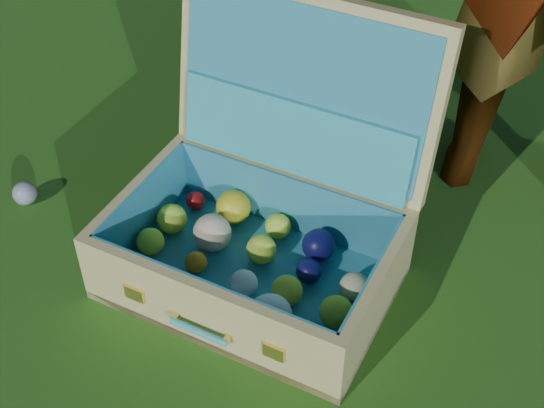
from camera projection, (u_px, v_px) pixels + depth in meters
The scene contains 3 objects.
ground at pixel (198, 278), 1.72m from camera, with size 60.00×60.00×0.00m, color #215114.
stray_ball at pixel (25, 193), 1.89m from camera, with size 0.06×0.06×0.06m, color #3F63A5.
suitcase at pixel (268, 207), 1.66m from camera, with size 0.67×0.60×0.58m.
Camera 1 is at (0.81, -0.85, 1.29)m, focal length 50.00 mm.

